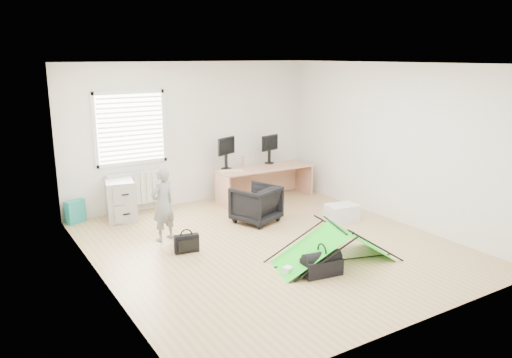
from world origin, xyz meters
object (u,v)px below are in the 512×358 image
person (163,204)px  laptop_bag (187,244)px  storage_crate (342,213)px  duffel_bag (322,267)px  filing_cabinet (120,200)px  kite (334,244)px  monitor_right (269,153)px  monitor_left (226,158)px  thermos (243,161)px  desk (265,183)px  office_chair (256,204)px

person → laptop_bag: 0.80m
storage_crate → duffel_bag: (-1.70, -1.54, -0.03)m
filing_cabinet → kite: bearing=-48.5°
storage_crate → filing_cabinet: bearing=147.1°
kite → storage_crate: (1.28, 1.30, -0.12)m
monitor_right → duffel_bag: 4.00m
monitor_right → monitor_left: bearing=164.9°
person → laptop_bag: (0.09, -0.65, -0.45)m
thermos → duffel_bag: thermos is taller
desk → laptop_bag: size_ratio=5.40×
office_chair → duffel_bag: bearing=59.6°
filing_cabinet → office_chair: (1.94, -1.37, -0.03)m
desk → monitor_right: 0.66m
office_chair → duffel_bag: size_ratio=1.36×
thermos → laptop_bag: size_ratio=0.62×
kite → filing_cabinet: bearing=136.8°
person → laptop_bag: size_ratio=3.25×
desk → office_chair: bearing=-128.1°
monitor_right → filing_cabinet: bearing=164.0°
monitor_right → storage_crate: size_ratio=0.86×
filing_cabinet → kite: size_ratio=0.41×
kite → desk: bearing=91.4°
monitor_left → kite: (-0.12, -3.37, -0.62)m
person → laptop_bag: bearing=77.7°
monitor_right → laptop_bag: monitor_right is taller
office_chair → person: bearing=-21.2°
person → filing_cabinet: bearing=-98.9°
filing_cabinet → monitor_right: (3.09, -0.03, 0.52)m
storage_crate → kite: bearing=-134.6°
desk → thermos: bearing=142.3°
laptop_bag → monitor_right: bearing=47.3°
monitor_left → storage_crate: monitor_left is taller
kite → duffel_bag: size_ratio=3.35×
desk → office_chair: desk is taller
monitor_left → thermos: size_ratio=2.16×
monitor_right → person: person is taller
office_chair → kite: size_ratio=0.41×
filing_cabinet → storage_crate: (3.25, -2.11, -0.21)m
filing_cabinet → office_chair: size_ratio=1.01×
thermos → filing_cabinet: bearing=179.6°
thermos → person: person is taller
thermos → duffel_bag: (-0.92, -3.63, -0.66)m
laptop_bag → desk: bearing=46.2°
desk → monitor_right: size_ratio=4.34×
kite → duffel_bag: bearing=-133.1°
monitor_right → storage_crate: 2.20m
monitor_left → office_chair: size_ratio=0.68×
filing_cabinet → person: bearing=-67.2°
desk → laptop_bag: (-2.46, -1.71, -0.20)m
monitor_right → laptop_bag: (-2.73, -1.97, -0.74)m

